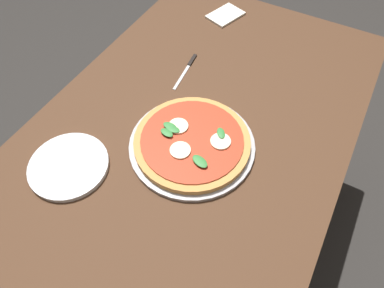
% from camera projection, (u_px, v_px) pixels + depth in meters
% --- Properties ---
extents(ground_plane, '(6.00, 6.00, 0.00)m').
position_uv_depth(ground_plane, '(197.00, 216.00, 1.58)').
color(ground_plane, '#2D2B28').
extents(dining_table, '(1.28, 0.85, 0.71)m').
position_uv_depth(dining_table, '(200.00, 136.00, 1.09)').
color(dining_table, '#4C301E').
rests_on(dining_table, ground_plane).
extents(serving_tray, '(0.34, 0.34, 0.01)m').
position_uv_depth(serving_tray, '(192.00, 145.00, 0.94)').
color(serving_tray, '#B2B2B7').
rests_on(serving_tray, dining_table).
extents(pizza, '(0.31, 0.31, 0.03)m').
position_uv_depth(pizza, '(192.00, 141.00, 0.93)').
color(pizza, tan).
rests_on(pizza, serving_tray).
extents(plate_white, '(0.21, 0.21, 0.01)m').
position_uv_depth(plate_white, '(69.00, 166.00, 0.90)').
color(plate_white, white).
rests_on(plate_white, dining_table).
extents(napkin, '(0.15, 0.13, 0.01)m').
position_uv_depth(napkin, '(225.00, 15.00, 1.30)').
color(napkin, white).
rests_on(napkin, dining_table).
extents(knife, '(0.18, 0.03, 0.01)m').
position_uv_depth(knife, '(188.00, 67.00, 1.13)').
color(knife, black).
rests_on(knife, dining_table).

